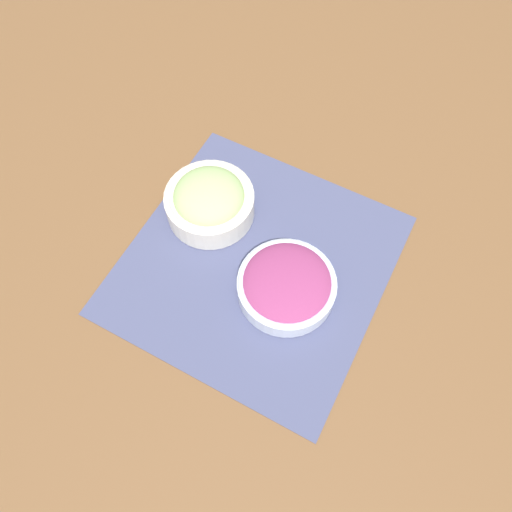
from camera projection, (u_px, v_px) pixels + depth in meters
The scene contains 4 objects.
ground_plane at pixel (256, 264), 0.94m from camera, with size 3.00×3.00×0.00m, color brown.
placemat at pixel (256, 264), 0.94m from camera, with size 0.48×0.47×0.00m.
onion_bowl at pixel (287, 285), 0.89m from camera, with size 0.18×0.18×0.06m.
cucumber_bowl at pixel (210, 200), 0.96m from camera, with size 0.17×0.17×0.09m.
Camera 1 is at (-0.37, -0.20, 0.84)m, focal length 35.00 mm.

